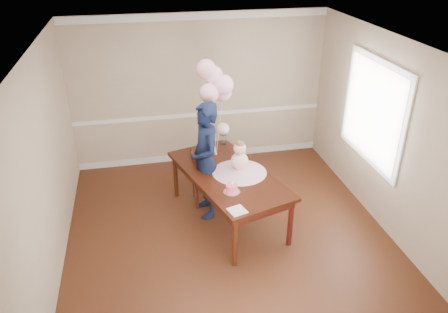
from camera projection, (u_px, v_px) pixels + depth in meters
The scene contains 52 objects.
floor at pixel (230, 238), 6.19m from camera, with size 4.50×5.00×0.00m, color #32170C.
ceiling at pixel (231, 48), 4.94m from camera, with size 4.50×5.00×0.02m, color white.
wall_back at pixel (200, 91), 7.73m from camera, with size 4.50×0.02×2.70m, color tan.
wall_front at pixel (300, 298), 3.40m from camera, with size 4.50×0.02×2.70m, color tan.
wall_left at pixel (45, 172), 5.16m from camera, with size 0.02×5.00×2.70m, color tan.
wall_right at pixel (391, 138), 5.97m from camera, with size 0.02×5.00×2.70m, color tan.
chair_rail_trim at pixel (201, 114), 7.93m from camera, with size 4.50×0.02×0.07m, color silver.
crown_molding at pixel (198, 16), 7.13m from camera, with size 4.50×0.02×0.12m, color silver.
baseboard_trim at pixel (202, 155), 8.32m from camera, with size 4.50×0.02×0.12m, color silver.
window_frame at pixel (373, 112), 6.31m from camera, with size 0.02×1.66×1.56m, color white.
window_blinds at pixel (372, 112), 6.30m from camera, with size 0.01×1.50×1.40m, color white.
dining_table_top at pixel (228, 175), 6.29m from camera, with size 1.04×2.07×0.05m, color black.
table_apron at pixel (228, 179), 6.32m from camera, with size 0.93×1.97×0.10m, color black.
table_leg_fl at pixel (235, 242), 5.54m from camera, with size 0.07×0.07×0.73m, color black.
table_leg_fr at pixel (290, 223), 5.91m from camera, with size 0.07×0.07×0.73m, color black.
table_leg_bl at pixel (176, 176), 7.02m from camera, with size 0.07×0.07×0.73m, color black.
table_leg_br at pixel (223, 164), 7.39m from camera, with size 0.07×0.07×0.73m, color black.
baby_skirt at pixel (239, 169), 6.28m from camera, with size 0.79×0.79×0.10m, color #D89FB9.
baby_torso at pixel (240, 161), 6.21m from camera, with size 0.25×0.25×0.25m, color #F99DC2.
baby_head at pixel (240, 148), 6.12m from camera, with size 0.18×0.18×0.18m, color beige.
baby_hair at pixel (240, 144), 6.09m from camera, with size 0.12×0.12×0.12m, color brown.
cake_platter at pixel (232, 192), 5.82m from camera, with size 0.23×0.23×0.01m, color silver.
birthday_cake at pixel (232, 188), 5.79m from camera, with size 0.16×0.16×0.10m, color #F44D71.
cake_flower_a at pixel (232, 184), 5.76m from camera, with size 0.03×0.03×0.03m, color white.
cake_flower_b at pixel (233, 183), 5.79m from camera, with size 0.03×0.03×0.03m, color white.
rose_vase_near at pixel (209, 162), 6.41m from camera, with size 0.10×0.10×0.17m, color silver.
roses_near at pixel (208, 150), 6.32m from camera, with size 0.20×0.20×0.20m, color silver.
rose_vase_far at pixel (223, 139), 7.09m from camera, with size 0.10×0.10×0.17m, color silver.
roses_far at pixel (223, 129), 7.00m from camera, with size 0.20×0.20×0.20m, color #FFD5DD.
napkin at pixel (237, 211), 5.43m from camera, with size 0.21×0.21×0.01m, color silver.
balloon_weight at pixel (216, 155), 6.76m from camera, with size 0.04×0.04×0.02m, color silver.
balloon_a at pixel (209, 93), 6.24m from camera, with size 0.29×0.29×0.29m, color #F1AABC.
balloon_b at pixel (224, 85), 6.24m from camera, with size 0.29×0.29×0.29m, color #FFB4D9.
balloon_c at pixel (213, 76), 6.27m from camera, with size 0.29×0.29×0.29m, color #FAB1D4.
balloon_d at pixel (206, 69), 6.20m from camera, with size 0.29×0.29×0.29m, color #D99AB2.
balloon_e at pixel (222, 92), 6.43m from camera, with size 0.29×0.29×0.29m, color #FAB1C0.
balloon_ribbon_a at pixel (213, 130), 6.53m from camera, with size 0.00×0.00×0.87m, color white.
balloon_ribbon_b at pixel (220, 126), 6.53m from camera, with size 0.00×0.00×0.97m, color silver.
balloon_ribbon_c at pixel (215, 122), 6.55m from camera, with size 0.00×0.00×1.08m, color silver.
balloon_ribbon_d at pixel (211, 119), 6.51m from camera, with size 0.00×0.00×1.18m, color white.
balloon_ribbon_e at pixel (219, 129), 6.63m from camera, with size 0.00×0.00×0.82m, color silver.
dining_chair_seat at pixel (205, 180), 6.85m from camera, with size 0.39×0.39×0.04m, color #39140F.
chair_leg_fl at pixel (197, 198), 6.78m from camera, with size 0.04×0.04×0.38m, color black.
chair_leg_fr at pixel (218, 195), 6.84m from camera, with size 0.04×0.04×0.38m, color #36170E.
chair_leg_bl at pixel (194, 187), 7.05m from camera, with size 0.04×0.04×0.38m, color #39210F.
chair_leg_br at pixel (213, 185), 7.12m from camera, with size 0.04×0.04×0.38m, color #39150F.
chair_back_post_l at pixel (195, 172), 6.56m from camera, with size 0.04×0.04×0.50m, color #33190E.
chair_back_post_r at pixel (192, 162), 6.83m from camera, with size 0.04×0.04×0.50m, color #371E0F.
chair_slat_low at pixel (194, 173), 6.74m from camera, with size 0.03×0.36×0.04m, color black.
chair_slat_mid at pixel (194, 165), 6.68m from camera, with size 0.03×0.36×0.04m, color #38150F.
chair_slat_top at pixel (193, 156), 6.61m from camera, with size 0.03×0.36×0.04m, color #35120E.
woman at pixel (206, 161), 6.35m from camera, with size 0.65×0.43×1.79m, color black.
Camera 1 is at (-1.09, -4.83, 3.90)m, focal length 35.00 mm.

